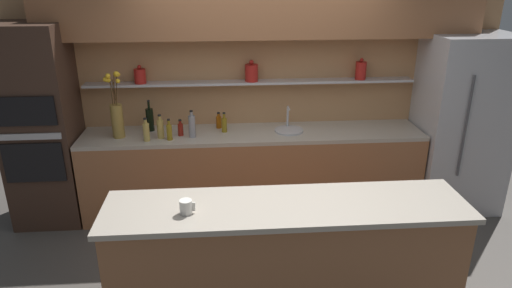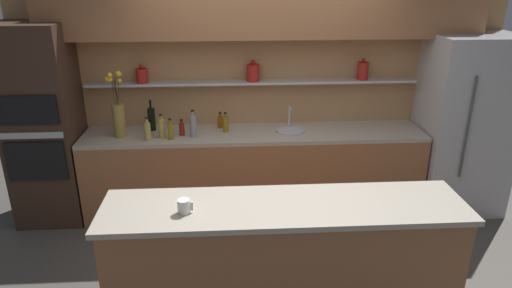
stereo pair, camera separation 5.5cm
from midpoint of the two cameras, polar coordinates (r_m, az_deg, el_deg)
name	(u,v)px [view 2 (the right image)]	position (r m, az deg, el deg)	size (l,w,h in m)	color
ground_plane	(275,278)	(4.18, 2.75, -16.35)	(12.00, 12.00, 0.00)	#4C4742
back_wall_unit	(262,67)	(4.94, 1.12, 9.55)	(5.20, 0.44, 2.60)	tan
back_counter_unit	(254,172)	(5.00, 0.12, -3.47)	(3.59, 0.62, 0.92)	#99603D
island_counter	(283,266)	(3.46, 3.88, -14.96)	(2.54, 0.61, 1.02)	#99603D
refrigerator	(464,125)	(5.41, 24.82, 2.13)	(0.89, 0.73, 1.92)	#B7B7BC
oven_tower	(44,126)	(5.13, -24.71, 2.03)	(0.68, 0.64, 2.07)	#3D281E
flower_vase	(119,115)	(4.83, -16.49, 3.52)	(0.16, 0.14, 0.68)	olive
sink_fixture	(290,129)	(4.87, 4.61, 1.87)	(0.30, 0.30, 0.25)	#B7B7BC
bottle_spirit_0	(162,128)	(4.73, -11.37, 1.97)	(0.07, 0.07, 0.25)	tan
bottle_oil_1	(226,124)	(4.82, -3.50, 2.49)	(0.06, 0.06, 0.22)	olive
bottle_spirit_2	(148,131)	(4.69, -13.07, 1.60)	(0.06, 0.06, 0.24)	tan
bottle_sauce_3	(193,122)	(4.93, -7.51, 2.69)	(0.05, 0.05, 0.18)	maroon
bottle_wine_4	(152,119)	(4.97, -12.61, 3.09)	(0.08, 0.08, 0.33)	black
bottle_sauce_5	(148,128)	(4.84, -13.09, 1.92)	(0.05, 0.05, 0.18)	maroon
bottle_spirit_6	(193,126)	(4.70, -7.52, 2.30)	(0.07, 0.07, 0.28)	gray
bottle_sauce_7	(220,121)	(4.95, -4.17, 2.83)	(0.06, 0.06, 0.18)	#9E4C0A
bottle_sauce_8	(182,129)	(4.78, -8.93, 1.91)	(0.06, 0.06, 0.17)	maroon
bottle_oil_9	(171,131)	(4.67, -10.30, 1.59)	(0.06, 0.06, 0.22)	olive
coffee_mug	(184,206)	(3.09, -8.49, -7.71)	(0.10, 0.08, 0.10)	silver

